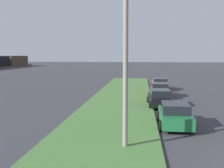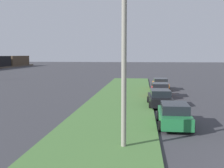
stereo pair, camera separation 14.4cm
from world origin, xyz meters
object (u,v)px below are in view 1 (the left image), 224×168
at_px(parked_car_orange, 160,84).
at_px(streetlight, 133,56).
at_px(parked_car_green, 175,115).
at_px(parked_car_red, 160,90).
at_px(parked_car_black, 160,98).

height_order(parked_car_orange, streetlight, streetlight).
bearing_deg(parked_car_green, parked_car_red, 1.18).
relative_size(parked_car_green, parked_car_black, 0.99).
distance_m(parked_car_red, streetlight, 17.12).
xyz_separation_m(parked_car_black, streetlight, (-11.10, 1.99, 3.67)).
height_order(parked_car_green, parked_car_black, same).
bearing_deg(parked_car_black, parked_car_green, -178.26).
distance_m(parked_car_black, parked_car_red, 5.48).
bearing_deg(parked_car_black, parked_car_red, -6.05).
distance_m(parked_car_green, parked_car_orange, 18.13).
xyz_separation_m(parked_car_red, parked_car_orange, (6.00, -0.37, 0.00)).
relative_size(parked_car_orange, streetlight, 0.58).
height_order(parked_car_red, parked_car_orange, same).
bearing_deg(parked_car_green, streetlight, 151.33).
bearing_deg(parked_car_black, streetlight, 167.40).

